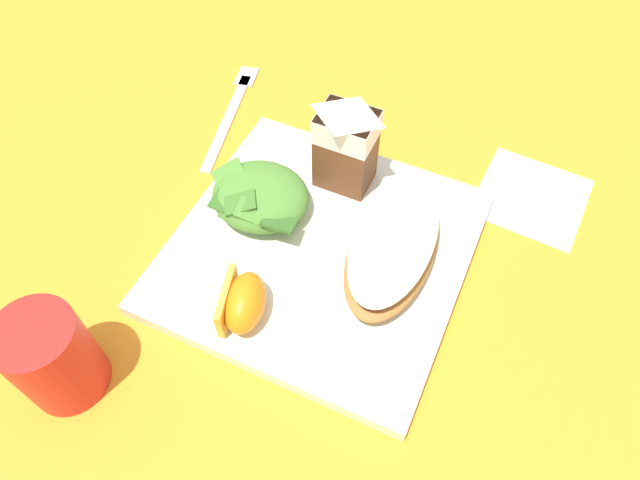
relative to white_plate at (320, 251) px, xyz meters
name	(u,v)px	position (x,y,z in m)	size (l,w,h in m)	color
ground	(320,255)	(0.00, 0.00, -0.01)	(3.00, 3.00, 0.00)	orange
white_plate	(320,251)	(0.00, 0.00, 0.00)	(0.28, 0.28, 0.02)	white
cheesy_pizza_bread	(393,245)	(0.07, 0.02, 0.03)	(0.09, 0.17, 0.04)	#A87038
green_salad_pile	(260,196)	(-0.07, 0.02, 0.03)	(0.11, 0.09, 0.04)	#4C8433
milk_carton	(346,139)	(-0.01, 0.09, 0.07)	(0.06, 0.04, 0.11)	brown
orange_wedge_front	(243,302)	(-0.03, -0.10, 0.03)	(0.05, 0.07, 0.04)	orange
paper_napkin	(532,197)	(0.18, 0.17, -0.01)	(0.11, 0.11, 0.00)	white
metal_fork	(233,107)	(-0.19, 0.15, -0.01)	(0.06, 0.19, 0.01)	silver
drinking_red_cup	(53,358)	(-0.14, -0.21, 0.04)	(0.07, 0.07, 0.09)	red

